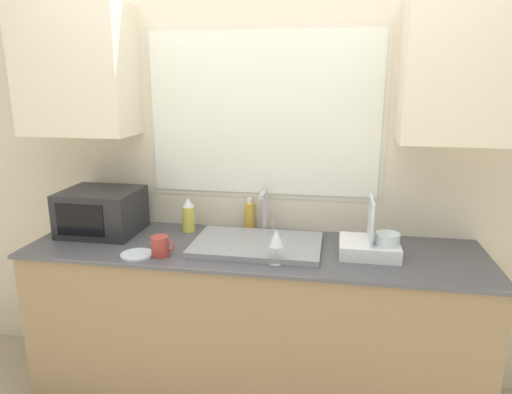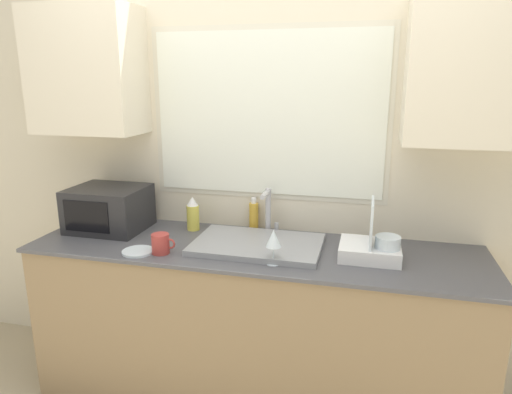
# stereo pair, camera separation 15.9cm
# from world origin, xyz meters

# --- Properties ---
(countertop) EXTENTS (2.37, 0.66, 0.90)m
(countertop) POSITION_xyz_m (0.00, 0.32, 0.45)
(countertop) COLOR #8C7251
(countertop) RESTS_ON ground_plane
(wall_back) EXTENTS (6.00, 0.38, 2.60)m
(wall_back) POSITION_xyz_m (0.00, 0.62, 1.41)
(wall_back) COLOR beige
(wall_back) RESTS_ON ground_plane
(sink_basin) EXTENTS (0.66, 0.43, 0.03)m
(sink_basin) POSITION_xyz_m (0.02, 0.32, 0.92)
(sink_basin) COLOR gray
(sink_basin) RESTS_ON countertop
(faucet) EXTENTS (0.08, 0.16, 0.26)m
(faucet) POSITION_xyz_m (0.03, 0.55, 1.06)
(faucet) COLOR #B7B7BC
(faucet) RESTS_ON countertop
(microwave) EXTENTS (0.42, 0.36, 0.25)m
(microwave) POSITION_xyz_m (-0.89, 0.40, 1.03)
(microwave) COLOR #232326
(microwave) RESTS_ON countertop
(dish_rack) EXTENTS (0.29, 0.26, 0.29)m
(dish_rack) POSITION_xyz_m (0.60, 0.31, 0.96)
(dish_rack) COLOR white
(dish_rack) RESTS_ON countertop
(spray_bottle) EXTENTS (0.07, 0.07, 0.20)m
(spray_bottle) POSITION_xyz_m (-0.41, 0.50, 1.00)
(spray_bottle) COLOR #D8CC4C
(spray_bottle) RESTS_ON countertop
(soap_bottle) EXTENTS (0.05, 0.05, 0.19)m
(soap_bottle) POSITION_xyz_m (-0.07, 0.60, 0.99)
(soap_bottle) COLOR gold
(soap_bottle) RESTS_ON countertop
(mug_near_sink) EXTENTS (0.12, 0.09, 0.10)m
(mug_near_sink) POSITION_xyz_m (-0.43, 0.12, 0.96)
(mug_near_sink) COLOR #A53833
(mug_near_sink) RESTS_ON countertop
(wine_glass) EXTENTS (0.08, 0.08, 0.17)m
(wine_glass) POSITION_xyz_m (0.15, 0.12, 1.03)
(wine_glass) COLOR silver
(wine_glass) RESTS_ON countertop
(small_plate) EXTENTS (0.16, 0.16, 0.01)m
(small_plate) POSITION_xyz_m (-0.55, 0.09, 0.91)
(small_plate) COLOR silver
(small_plate) RESTS_ON countertop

